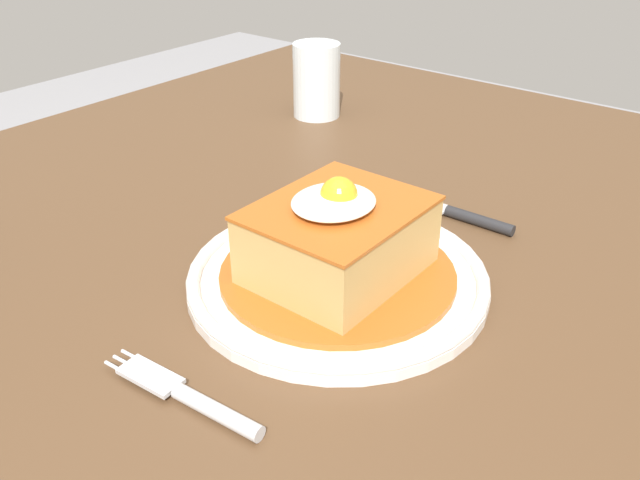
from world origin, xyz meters
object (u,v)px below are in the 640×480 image
object	(u,v)px
fork	(195,400)
knife	(459,214)
main_plate	(338,277)
drinking_glass	(317,85)

from	to	relation	value
fork	knife	size ratio (longest dim) A/B	0.86
main_plate	drinking_glass	size ratio (longest dim) A/B	2.54
fork	knife	distance (m)	0.36
drinking_glass	knife	bearing A→B (deg)	-116.59
knife	drinking_glass	bearing A→B (deg)	63.41
main_plate	fork	world-z (taller)	main_plate
knife	main_plate	bearing A→B (deg)	172.60
fork	knife	world-z (taller)	same
fork	main_plate	bearing A→B (deg)	4.31
fork	drinking_glass	size ratio (longest dim) A/B	1.35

